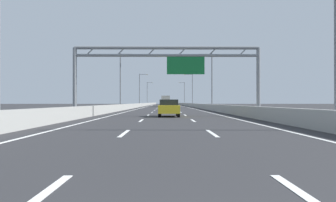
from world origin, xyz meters
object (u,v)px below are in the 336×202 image
at_px(streetlamp_left_far, 140,88).
at_px(yellow_car, 169,108).
at_px(streetlamp_right_near, 331,12).
at_px(streetlamp_right_distant, 184,92).
at_px(sign_gantry, 169,62).
at_px(streetlamp_right_mid, 211,78).
at_px(streetlamp_right_far, 192,88).
at_px(black_car, 175,103).
at_px(orange_car, 166,103).
at_px(streetlamp_left_distant, 148,92).
at_px(streetlamp_left_mid, 122,78).
at_px(box_truck, 166,101).
at_px(blue_car, 166,104).
at_px(streetlamp_left_near, 3,11).

bearing_deg(streetlamp_left_far, yellow_car, -83.22).
height_order(streetlamp_right_near, streetlamp_left_far, same).
bearing_deg(streetlamp_left_far, streetlamp_right_distant, 69.07).
xyz_separation_m(sign_gantry, yellow_car, (-0.04, -0.52, -4.10)).
bearing_deg(yellow_car, streetlamp_right_mid, 73.92).
bearing_deg(yellow_car, sign_gantry, 85.91).
relative_size(streetlamp_right_far, black_car, 2.20).
relative_size(sign_gantry, streetlamp_right_mid, 1.78).
bearing_deg(orange_car, yellow_car, -89.96).
xyz_separation_m(streetlamp_left_far, streetlamp_right_distant, (14.93, 39.03, 0.00)).
height_order(streetlamp_left_distant, black_car, streetlamp_left_distant).
distance_m(streetlamp_left_mid, streetlamp_right_mid, 14.93).
bearing_deg(streetlamp_left_distant, sign_gantry, -85.73).
relative_size(streetlamp_right_mid, streetlamp_right_distant, 1.00).
bearing_deg(box_truck, streetlamp_left_distant, 100.09).
bearing_deg(blue_car, sign_gantry, -89.84).
bearing_deg(streetlamp_right_near, blue_car, 95.01).
bearing_deg(streetlamp_left_far, streetlamp_right_far, 0.00).
bearing_deg(streetlamp_left_far, orange_car, 76.77).
distance_m(streetlamp_left_distant, box_truck, 42.22).
bearing_deg(streetlamp_right_near, streetlamp_left_distant, 97.27).
height_order(orange_car, box_truck, box_truck).
bearing_deg(streetlamp_right_mid, sign_gantry, -106.32).
xyz_separation_m(sign_gantry, streetlamp_right_mid, (7.25, 24.76, 0.53)).
relative_size(streetlamp_left_mid, streetlamp_left_far, 1.00).
xyz_separation_m(streetlamp_left_far, streetlamp_left_distant, (0.00, 39.03, 0.00)).
bearing_deg(yellow_car, streetlamp_right_far, 83.54).
height_order(sign_gantry, streetlamp_right_distant, streetlamp_right_distant).
xyz_separation_m(streetlamp_right_far, streetlamp_left_distant, (-14.93, 39.03, 0.00)).
height_order(streetlamp_left_near, orange_car, streetlamp_left_near).
distance_m(streetlamp_left_near, box_truck, 76.14).
xyz_separation_m(streetlamp_right_near, streetlamp_right_mid, (0.00, 39.03, 0.00)).
xyz_separation_m(streetlamp_right_near, streetlamp_left_distant, (-14.93, 117.10, 0.00)).
height_order(streetlamp_right_mid, streetlamp_right_far, same).
bearing_deg(black_car, streetlamp_right_far, -82.54).
bearing_deg(streetlamp_left_near, black_car, 84.34).
bearing_deg(blue_car, orange_car, 89.81).
bearing_deg(blue_car, streetlamp_right_near, -84.99).
relative_size(sign_gantry, streetlamp_left_mid, 1.78).
height_order(streetlamp_left_far, orange_car, streetlamp_left_far).
xyz_separation_m(streetlamp_left_mid, streetlamp_right_far, (14.93, 39.03, 0.00)).
relative_size(streetlamp_left_far, streetlamp_right_distant, 1.00).
height_order(streetlamp_left_near, streetlamp_left_distant, same).
xyz_separation_m(streetlamp_right_distant, black_car, (-4.09, -7.76, -4.67)).
bearing_deg(streetlamp_left_near, streetlamp_right_mid, 69.07).
xyz_separation_m(sign_gantry, streetlamp_left_near, (-7.68, -14.28, 0.53)).
height_order(streetlamp_right_far, streetlamp_right_distant, same).
bearing_deg(orange_car, streetlamp_right_far, -77.12).
distance_m(streetlamp_right_far, streetlamp_right_distant, 39.03).
bearing_deg(yellow_car, streetlamp_left_far, 96.78).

